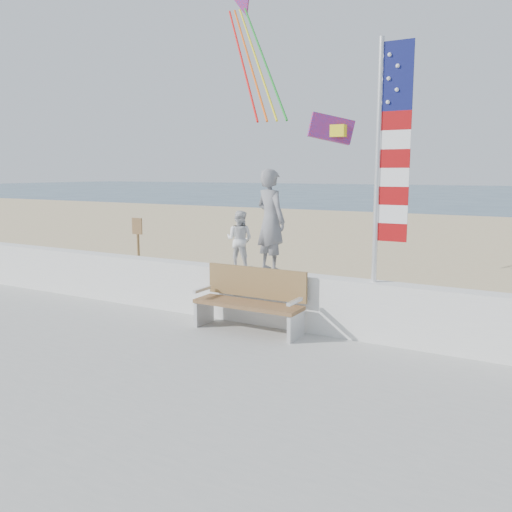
% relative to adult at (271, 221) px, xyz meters
% --- Properties ---
extents(ground, '(220.00, 220.00, 0.00)m').
position_rel_adult_xyz_m(ground, '(-0.36, -2.00, -1.92)').
color(ground, '#314C62').
rests_on(ground, ground).
extents(sand, '(90.00, 40.00, 0.08)m').
position_rel_adult_xyz_m(sand, '(-0.36, 7.00, -1.88)').
color(sand, '#CDB689').
rests_on(sand, ground).
extents(seawall, '(30.00, 0.35, 0.90)m').
position_rel_adult_xyz_m(seawall, '(-0.36, 0.00, -1.29)').
color(seawall, white).
rests_on(seawall, boardwalk).
extents(adult, '(0.72, 0.61, 1.68)m').
position_rel_adult_xyz_m(adult, '(0.00, 0.00, 0.00)').
color(adult, slate).
rests_on(adult, seawall).
extents(child, '(0.51, 0.42, 0.98)m').
position_rel_adult_xyz_m(child, '(-0.60, 0.00, -0.35)').
color(child, white).
rests_on(child, seawall).
extents(bench, '(1.80, 0.57, 1.00)m').
position_rel_adult_xyz_m(bench, '(-0.11, -0.45, -1.23)').
color(bench, brown).
rests_on(bench, boardwalk).
extents(flag, '(0.50, 0.08, 3.50)m').
position_rel_adult_xyz_m(flag, '(1.88, -0.00, 1.07)').
color(flag, white).
rests_on(flag, seawall).
extents(parafoil_kite, '(0.90, 0.67, 0.63)m').
position_rel_adult_xyz_m(parafoil_kite, '(0.08, 2.39, 1.62)').
color(parafoil_kite, red).
rests_on(parafoil_kite, ground).
extents(big_kite, '(3.68, 3.55, 4.73)m').
position_rel_adult_xyz_m(big_kite, '(-3.94, 6.04, 4.48)').
color(big_kite, red).
rests_on(big_kite, ground).
extents(sign, '(0.32, 0.07, 1.46)m').
position_rel_adult_xyz_m(sign, '(-5.34, 2.73, -0.97)').
color(sign, olive).
rests_on(sign, sand).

